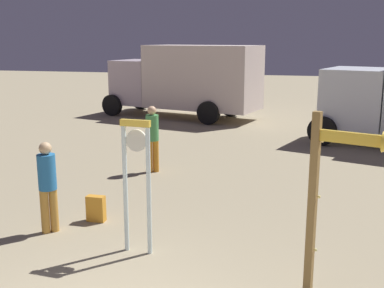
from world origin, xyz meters
name	(u,v)px	position (x,y,z in m)	size (l,w,h in m)	color
standing_clock	(137,174)	(-0.43, 2.48, 1.26)	(0.47, 0.12, 2.09)	white
arrow_sign	(341,177)	(2.47, 1.76, 1.61)	(1.05, 0.52, 2.39)	olive
person_near_clock	(48,183)	(-2.17, 2.86, 0.88)	(0.30, 0.30, 1.58)	#C48A37
backpack	(96,209)	(-1.61, 3.51, 0.23)	(0.33, 0.20, 0.48)	orange
person_distant	(152,135)	(-1.64, 6.90, 0.92)	(0.32, 0.32, 1.66)	orange
box_truck_near	(188,79)	(-2.85, 15.29, 1.62)	(6.89, 3.86, 2.99)	beige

